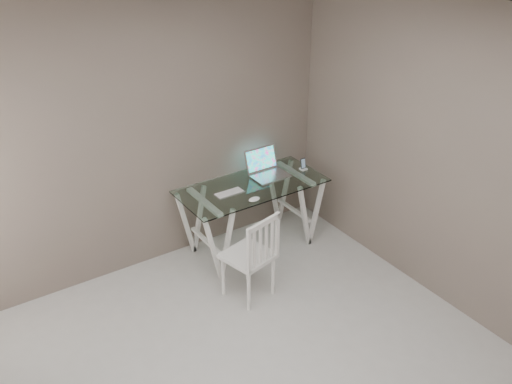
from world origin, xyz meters
TOP-DOWN VIEW (x-y plane):
  - room at (-0.06, 0.02)m, footprint 4.50×4.52m
  - desk at (0.99, 1.85)m, footprint 1.50×0.70m
  - chair at (0.55, 1.14)m, footprint 0.49×0.49m
  - laptop at (1.26, 1.98)m, footprint 0.38×0.35m
  - keyboard at (0.71, 1.83)m, footprint 0.30×0.13m
  - mouse at (0.84, 1.57)m, footprint 0.12×0.07m
  - phone_dock at (1.65, 1.85)m, footprint 0.07×0.07m

SIDE VIEW (x-z plane):
  - desk at x=0.99m, z-range 0.01..0.76m
  - chair at x=0.55m, z-range 0.05..0.93m
  - keyboard at x=0.71m, z-range 0.75..0.75m
  - mouse at x=0.84m, z-range 0.75..0.78m
  - phone_dock at x=1.65m, z-range 0.72..0.84m
  - laptop at x=1.26m, z-range 0.68..0.94m
  - room at x=-0.06m, z-range 0.36..3.07m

